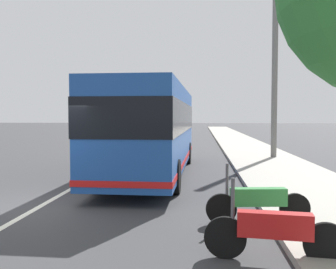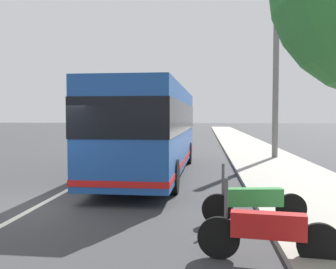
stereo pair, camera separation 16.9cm
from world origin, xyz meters
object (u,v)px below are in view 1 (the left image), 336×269
at_px(coach_bus, 153,126).
at_px(car_far_distant, 159,128).
at_px(motorcycle_angled, 274,231).
at_px(motorcycle_nearest_curb, 258,201).
at_px(car_ahead_same_lane, 128,133).
at_px(utility_pole, 275,73).
at_px(car_behind_bus, 152,128).

height_order(coach_bus, car_far_distant, coach_bus).
bearing_deg(motorcycle_angled, coach_bus, -63.02).
distance_m(motorcycle_angled, motorcycle_nearest_curb, 2.04).
distance_m(car_ahead_same_lane, utility_pole, 18.06).
bearing_deg(coach_bus, utility_pole, -44.86).
relative_size(motorcycle_nearest_curb, car_far_distant, 0.51).
xyz_separation_m(coach_bus, motorcycle_nearest_curb, (-6.28, -3.01, -1.37)).
distance_m(car_behind_bus, utility_pole, 28.45).
relative_size(motorcycle_angled, car_behind_bus, 0.54).
relative_size(coach_bus, motorcycle_angled, 5.00).
bearing_deg(motorcycle_nearest_curb, utility_pole, -108.82).
height_order(motorcycle_nearest_curb, utility_pole, utility_pole).
height_order(motorcycle_angled, utility_pole, utility_pole).
relative_size(motorcycle_angled, motorcycle_nearest_curb, 0.99).
bearing_deg(car_behind_bus, car_far_distant, 176.67).
xyz_separation_m(car_far_distant, car_ahead_same_lane, (-16.85, 1.02, 0.01)).
bearing_deg(motorcycle_angled, car_ahead_same_lane, -66.87).
xyz_separation_m(coach_bus, utility_pole, (5.39, -5.56, 2.57)).
bearing_deg(utility_pole, coach_bus, 134.11).
bearing_deg(motorcycle_angled, motorcycle_nearest_curb, -84.31).
relative_size(motorcycle_angled, car_far_distant, 0.50).
bearing_deg(coach_bus, motorcycle_nearest_curb, -153.37).
bearing_deg(motorcycle_angled, car_behind_bus, -72.42).
xyz_separation_m(car_far_distant, car_behind_bus, (-4.63, 0.34, 0.05)).
relative_size(coach_bus, car_far_distant, 2.51).
xyz_separation_m(motorcycle_nearest_curb, car_behind_bus, (38.13, 7.21, 0.22)).
height_order(car_ahead_same_lane, car_behind_bus, car_behind_bus).
height_order(car_ahead_same_lane, utility_pole, utility_pole).
bearing_deg(car_ahead_same_lane, coach_bus, 17.20).
relative_size(coach_bus, motorcycle_nearest_curb, 4.94).
bearing_deg(coach_bus, car_behind_bus, 8.56).
relative_size(car_far_distant, utility_pole, 0.48).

